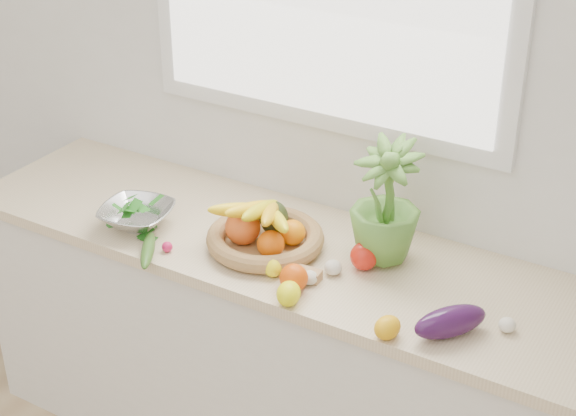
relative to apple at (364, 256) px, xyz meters
The scene contains 18 objects.
back_wall 0.59m from the apple, 135.98° to the left, with size 4.50×0.02×2.70m, color white.
counter_cabinet 0.60m from the apple, behind, with size 2.20×0.58×0.86m, color silver.
countertop 0.32m from the apple, behind, with size 2.24×0.62×0.04m, color beige.
orange_loose 0.25m from the apple, 120.46° to the right, with size 0.09×0.09×0.09m, color #D94806.
lemon_a 0.30m from the apple, 109.88° to the right, with size 0.07×0.09×0.07m, color #F6F40D.
lemon_b 0.35m from the apple, 53.11° to the right, with size 0.07×0.08×0.07m, color #F3A80D.
lemon_c 0.28m from the apple, 141.54° to the right, with size 0.06×0.07×0.06m, color #FFEE0D.
apple is the anchor object (origin of this frame).
ginger 0.19m from the apple, 132.35° to the right, with size 0.10×0.04×0.03m, color tan.
garlic_a 0.10m from the apple, 131.14° to the right, with size 0.05×0.05×0.05m, color beige.
garlic_b 0.49m from the apple, 10.08° to the right, with size 0.05×0.05×0.04m, color white.
garlic_c 0.19m from the apple, 122.47° to the right, with size 0.05×0.05×0.04m, color white.
eggplant 0.40m from the apple, 27.48° to the right, with size 0.08×0.22×0.09m, color #310F3A.
cucumber 0.68m from the apple, 155.50° to the right, with size 0.04×0.22×0.04m, color #264E17.
radish 0.63m from the apple, 158.29° to the right, with size 0.03×0.03×0.03m, color #C71850.
potted_herb 0.19m from the apple, 67.52° to the left, with size 0.22×0.22×0.39m, color #538931.
fruit_basket 0.34m from the apple, behind, with size 0.41×0.41×0.19m.
colander_with_spinach 0.78m from the apple, 168.22° to the right, with size 0.28×0.28×0.12m.
Camera 1 is at (1.28, -0.14, 2.37)m, focal length 55.00 mm.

